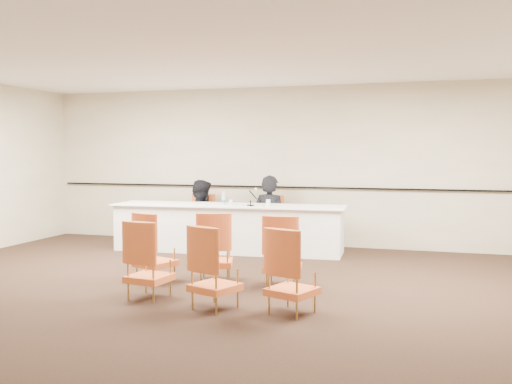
{
  "coord_description": "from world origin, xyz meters",
  "views": [
    {
      "loc": [
        2.53,
        -6.53,
        1.76
      ],
      "look_at": [
        -0.26,
        2.6,
        1.09
      ],
      "focal_mm": 40.0,
      "sensor_mm": 36.0,
      "label": 1
    }
  ],
  "objects_px": {
    "aud_chair_front_right": "(283,251)",
    "aud_chair_back_mid": "(215,267)",
    "panelist_main": "(270,223)",
    "aud_chair_back_right": "(292,271)",
    "panelist_main_chair": "(270,222)",
    "water_bottle": "(224,198)",
    "drinking_glass": "(231,202)",
    "aud_chair_front_left": "(156,247)",
    "panelist_second_chair": "(200,220)",
    "aud_chair_back_left": "(149,259)",
    "microphone": "(250,197)",
    "panelist_second": "(200,224)",
    "aud_chair_front_mid": "(215,246)",
    "panel_table": "(228,228)",
    "coffee_cup": "(268,203)"
  },
  "relations": [
    {
      "from": "drinking_glass",
      "to": "coffee_cup",
      "type": "distance_m",
      "value": 0.69
    },
    {
      "from": "aud_chair_back_left",
      "to": "aud_chair_back_right",
      "type": "height_order",
      "value": "same"
    },
    {
      "from": "drinking_glass",
      "to": "aud_chair_front_mid",
      "type": "distance_m",
      "value": 2.28
    },
    {
      "from": "aud_chair_front_mid",
      "to": "panelist_second_chair",
      "type": "bearing_deg",
      "value": 100.26
    },
    {
      "from": "panelist_second_chair",
      "to": "microphone",
      "type": "relative_size",
      "value": 3.03
    },
    {
      "from": "aud_chair_back_left",
      "to": "microphone",
      "type": "bearing_deg",
      "value": 92.98
    },
    {
      "from": "panelist_second_chair",
      "to": "panelist_main_chair",
      "type": "bearing_deg",
      "value": 0.0
    },
    {
      "from": "panelist_second_chair",
      "to": "coffee_cup",
      "type": "relative_size",
      "value": 7.93
    },
    {
      "from": "aud_chair_front_right",
      "to": "aud_chair_back_mid",
      "type": "bearing_deg",
      "value": -115.66
    },
    {
      "from": "microphone",
      "to": "aud_chair_back_right",
      "type": "bearing_deg",
      "value": -48.09
    },
    {
      "from": "panelist_main_chair",
      "to": "water_bottle",
      "type": "height_order",
      "value": "water_bottle"
    },
    {
      "from": "aud_chair_back_left",
      "to": "panelist_main",
      "type": "bearing_deg",
      "value": 91.98
    },
    {
      "from": "panelist_second",
      "to": "drinking_glass",
      "type": "distance_m",
      "value": 1.16
    },
    {
      "from": "coffee_cup",
      "to": "aud_chair_back_left",
      "type": "relative_size",
      "value": 0.13
    },
    {
      "from": "panelist_main",
      "to": "aud_chair_back_right",
      "type": "xyz_separation_m",
      "value": [
        1.41,
        -4.15,
        0.03
      ]
    },
    {
      "from": "panelist_second",
      "to": "aud_chair_back_right",
      "type": "bearing_deg",
      "value": 135.6
    },
    {
      "from": "aud_chair_front_mid",
      "to": "aud_chair_back_left",
      "type": "bearing_deg",
      "value": -126.61
    },
    {
      "from": "microphone",
      "to": "water_bottle",
      "type": "bearing_deg",
      "value": -171.27
    },
    {
      "from": "panelist_main_chair",
      "to": "panelist_second",
      "type": "relative_size",
      "value": 0.56
    },
    {
      "from": "coffee_cup",
      "to": "aud_chair_front_mid",
      "type": "relative_size",
      "value": 0.13
    },
    {
      "from": "microphone",
      "to": "drinking_glass",
      "type": "relative_size",
      "value": 3.13
    },
    {
      "from": "panelist_main",
      "to": "panelist_main_chair",
      "type": "xyz_separation_m",
      "value": [
        0.0,
        0.0,
        0.03
      ]
    },
    {
      "from": "drinking_glass",
      "to": "aud_chair_back_right",
      "type": "xyz_separation_m",
      "value": [
        1.92,
        -3.43,
        -0.41
      ]
    },
    {
      "from": "panelist_second",
      "to": "aud_chair_back_right",
      "type": "xyz_separation_m",
      "value": [
        2.76,
        -4.06,
        0.08
      ]
    },
    {
      "from": "aud_chair_back_left",
      "to": "aud_chair_back_right",
      "type": "relative_size",
      "value": 1.0
    },
    {
      "from": "panelist_second_chair",
      "to": "microphone",
      "type": "height_order",
      "value": "microphone"
    },
    {
      "from": "panelist_second",
      "to": "aud_chair_front_mid",
      "type": "distance_m",
      "value": 3.13
    },
    {
      "from": "aud_chair_front_mid",
      "to": "panelist_second",
      "type": "bearing_deg",
      "value": 100.26
    },
    {
      "from": "aud_chair_front_mid",
      "to": "aud_chair_front_left",
      "type": "bearing_deg",
      "value": -177.07
    },
    {
      "from": "panelist_second",
      "to": "coffee_cup",
      "type": "height_order",
      "value": "panelist_second"
    },
    {
      "from": "panelist_main",
      "to": "aud_chair_back_mid",
      "type": "relative_size",
      "value": 1.88
    },
    {
      "from": "aud_chair_back_right",
      "to": "microphone",
      "type": "bearing_deg",
      "value": 135.26
    },
    {
      "from": "coffee_cup",
      "to": "panelist_main_chair",
      "type": "bearing_deg",
      "value": 103.62
    },
    {
      "from": "panelist_main_chair",
      "to": "drinking_glass",
      "type": "bearing_deg",
      "value": -129.04
    },
    {
      "from": "panel_table",
      "to": "aud_chair_front_left",
      "type": "relative_size",
      "value": 4.37
    },
    {
      "from": "panelist_main",
      "to": "microphone",
      "type": "xyz_separation_m",
      "value": [
        -0.13,
        -0.77,
        0.54
      ]
    },
    {
      "from": "panelist_main_chair",
      "to": "aud_chair_back_left",
      "type": "distance_m",
      "value": 4.02
    },
    {
      "from": "panelist_main_chair",
      "to": "aud_chair_front_left",
      "type": "distance_m",
      "value": 3.24
    },
    {
      "from": "panelist_second_chair",
      "to": "aud_chair_back_left",
      "type": "distance_m",
      "value": 4.04
    },
    {
      "from": "panel_table",
      "to": "drinking_glass",
      "type": "distance_m",
      "value": 0.48
    },
    {
      "from": "panelist_main",
      "to": "drinking_glass",
      "type": "xyz_separation_m",
      "value": [
        -0.51,
        -0.71,
        0.43
      ]
    },
    {
      "from": "panelist_second",
      "to": "aud_chair_front_right",
      "type": "relative_size",
      "value": 1.77
    },
    {
      "from": "panelist_second_chair",
      "to": "aud_chair_front_mid",
      "type": "xyz_separation_m",
      "value": [
        1.38,
        -2.81,
        0.0
      ]
    },
    {
      "from": "panelist_second",
      "to": "drinking_glass",
      "type": "bearing_deg",
      "value": 154.43
    },
    {
      "from": "drinking_glass",
      "to": "aud_chair_front_left",
      "type": "distance_m",
      "value": 2.48
    },
    {
      "from": "panelist_main_chair",
      "to": "water_bottle",
      "type": "xyz_separation_m",
      "value": [
        -0.65,
        -0.69,
        0.47
      ]
    },
    {
      "from": "panelist_second",
      "to": "panelist_main_chair",
      "type": "bearing_deg",
      "value": -165.11
    },
    {
      "from": "aud_chair_back_mid",
      "to": "drinking_glass",
      "type": "bearing_deg",
      "value": 128.15
    },
    {
      "from": "panelist_second",
      "to": "aud_chair_front_right",
      "type": "height_order",
      "value": "panelist_second"
    },
    {
      "from": "panelist_main",
      "to": "aud_chair_front_left",
      "type": "height_order",
      "value": "panelist_main"
    }
  ]
}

